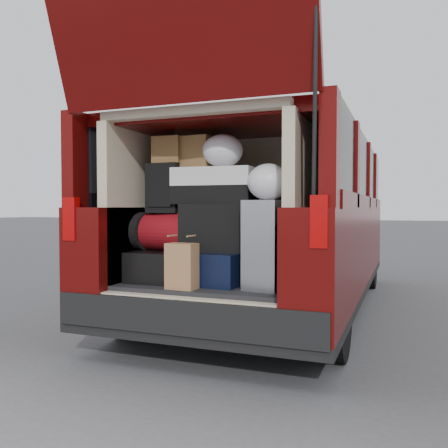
# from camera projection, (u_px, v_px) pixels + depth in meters

# --- Properties ---
(ground) EXTENTS (80.00, 80.00, 0.00)m
(ground) POSITION_uv_depth(u_px,v_px,m) (204.00, 364.00, 3.33)
(ground) COLOR #3E3E40
(ground) RESTS_ON ground
(minivan) EXTENTS (1.90, 5.35, 2.77)m
(minivan) POSITION_uv_depth(u_px,v_px,m) (273.00, 225.00, 5.03)
(minivan) COLOR black
(minivan) RESTS_ON ground
(load_floor) EXTENTS (1.24, 1.05, 0.55)m
(load_floor) POSITION_uv_depth(u_px,v_px,m) (218.00, 317.00, 3.58)
(load_floor) COLOR black
(load_floor) RESTS_ON ground
(black_hardshell) EXTENTS (0.42, 0.57, 0.22)m
(black_hardshell) POSITION_uv_depth(u_px,v_px,m) (165.00, 265.00, 3.60)
(black_hardshell) COLOR black
(black_hardshell) RESTS_ON load_floor
(navy_hardshell) EXTENTS (0.48, 0.56, 0.23)m
(navy_hardshell) POSITION_uv_depth(u_px,v_px,m) (219.00, 267.00, 3.45)
(navy_hardshell) COLOR black
(navy_hardshell) RESTS_ON load_floor
(silver_roller) EXTENTS (0.33, 0.44, 0.60)m
(silver_roller) POSITION_uv_depth(u_px,v_px,m) (271.00, 244.00, 3.22)
(silver_roller) COLOR white
(silver_roller) RESTS_ON load_floor
(kraft_bag) EXTENTS (0.21, 0.14, 0.31)m
(kraft_bag) POSITION_uv_depth(u_px,v_px,m) (182.00, 266.00, 3.18)
(kraft_bag) COLOR #936542
(kraft_bag) RESTS_ON load_floor
(red_duffel) EXTENTS (0.48, 0.35, 0.28)m
(red_duffel) POSITION_uv_depth(u_px,v_px,m) (166.00, 232.00, 3.58)
(red_duffel) COLOR maroon
(red_duffel) RESTS_ON black_hardshell
(black_soft_case) EXTENTS (0.52, 0.37, 0.34)m
(black_soft_case) POSITION_uv_depth(u_px,v_px,m) (215.00, 228.00, 3.43)
(black_soft_case) COLOR black
(black_soft_case) RESTS_ON navy_hardshell
(backpack) EXTENTS (0.27, 0.17, 0.37)m
(backpack) POSITION_uv_depth(u_px,v_px,m) (165.00, 188.00, 3.57)
(backpack) COLOR black
(backpack) RESTS_ON red_duffel
(twotone_duffel) EXTENTS (0.60, 0.33, 0.26)m
(twotone_duffel) POSITION_uv_depth(u_px,v_px,m) (215.00, 186.00, 3.47)
(twotone_duffel) COLOR silver
(twotone_duffel) RESTS_ON black_soft_case
(grocery_sack_lower) EXTENTS (0.23, 0.19, 0.20)m
(grocery_sack_lower) POSITION_uv_depth(u_px,v_px,m) (170.00, 151.00, 3.58)
(grocery_sack_lower) COLOR brown
(grocery_sack_lower) RESTS_ON backpack
(grocery_sack_upper) EXTENTS (0.26, 0.22, 0.24)m
(grocery_sack_upper) POSITION_uv_depth(u_px,v_px,m) (198.00, 153.00, 3.54)
(grocery_sack_upper) COLOR brown
(grocery_sack_upper) RESTS_ON twotone_duffel
(plastic_bag_center) EXTENTS (0.33, 0.31, 0.24)m
(plastic_bag_center) POSITION_uv_depth(u_px,v_px,m) (223.00, 151.00, 3.41)
(plastic_bag_center) COLOR silver
(plastic_bag_center) RESTS_ON twotone_duffel
(plastic_bag_right) EXTENTS (0.33, 0.31, 0.24)m
(plastic_bag_right) POSITION_uv_depth(u_px,v_px,m) (268.00, 182.00, 3.16)
(plastic_bag_right) COLOR silver
(plastic_bag_right) RESTS_ON silver_roller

